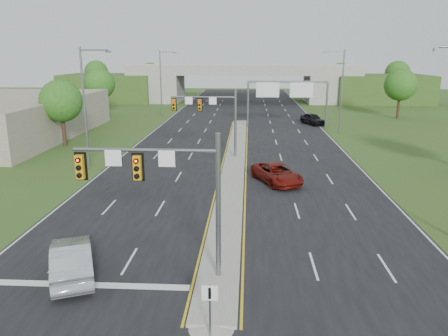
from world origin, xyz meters
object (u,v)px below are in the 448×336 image
object	(u,v)px
overpass	(243,86)
car_far_c	(313,119)
signal_mast_near	(168,183)
keep_right_sign	(210,302)
car_far_a	(277,173)
signal_mast_far	(213,112)
sign_gantry	(286,91)
car_silver	(72,259)

from	to	relation	value
overpass	car_far_c	bearing A→B (deg)	-71.21
signal_mast_near	keep_right_sign	xyz separation A→B (m)	(2.26, -4.45, -3.21)
keep_right_sign	overpass	distance (m)	84.55
car_far_a	signal_mast_far	bearing A→B (deg)	100.83
keep_right_sign	sign_gantry	bearing A→B (deg)	82.30
keep_right_sign	sign_gantry	xyz separation A→B (m)	(6.68, 49.45, 3.72)
sign_gantry	car_far_c	size ratio (longest dim) A/B	2.35
keep_right_sign	car_far_c	world-z (taller)	keep_right_sign
signal_mast_near	car_silver	xyz separation A→B (m)	(-4.73, -0.11, -3.85)
keep_right_sign	overpass	bearing A→B (deg)	90.00
keep_right_sign	sign_gantry	size ratio (longest dim) A/B	0.19
keep_right_sign	signal_mast_far	bearing A→B (deg)	94.39
keep_right_sign	car_far_c	size ratio (longest dim) A/B	0.45
overpass	car_far_a	distance (m)	64.00
car_far_a	car_far_c	size ratio (longest dim) A/B	1.15
overpass	signal_mast_near	bearing A→B (deg)	-91.62
signal_mast_near	signal_mast_far	distance (m)	25.00
car_far_a	car_far_c	distance (m)	32.34
signal_mast_near	car_far_a	bearing A→B (deg)	69.78
signal_mast_near	car_far_a	xyz separation A→B (m)	(5.98, 16.24, -3.92)
sign_gantry	car_silver	world-z (taller)	sign_gantry
car_silver	keep_right_sign	bearing A→B (deg)	125.37
car_silver	car_far_c	size ratio (longest dim) A/B	1.06
signal_mast_near	overpass	bearing A→B (deg)	88.38
overpass	car_far_c	distance (m)	34.25
sign_gantry	car_far_c	distance (m)	6.74
signal_mast_far	car_far_c	world-z (taller)	signal_mast_far
signal_mast_far	car_silver	size ratio (longest dim) A/B	1.34
keep_right_sign	overpass	world-z (taller)	overpass
signal_mast_far	car_far_c	size ratio (longest dim) A/B	1.42
signal_mast_far	car_far_a	distance (m)	11.31
keep_right_sign	overpass	xyz separation A→B (m)	(0.00, 84.53, 2.04)
signal_mast_far	overpass	world-z (taller)	overpass
car_silver	car_far_a	world-z (taller)	car_silver
car_silver	car_far_c	world-z (taller)	car_silver
car_silver	overpass	bearing A→B (deg)	-117.78
signal_mast_far	keep_right_sign	xyz separation A→B (m)	(2.26, -29.45, -3.21)
sign_gantry	car_silver	distance (m)	47.33
signal_mast_far	sign_gantry	world-z (taller)	signal_mast_far
keep_right_sign	sign_gantry	distance (m)	50.04
sign_gantry	signal_mast_far	bearing A→B (deg)	-114.11
sign_gantry	car_far_c	world-z (taller)	sign_gantry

